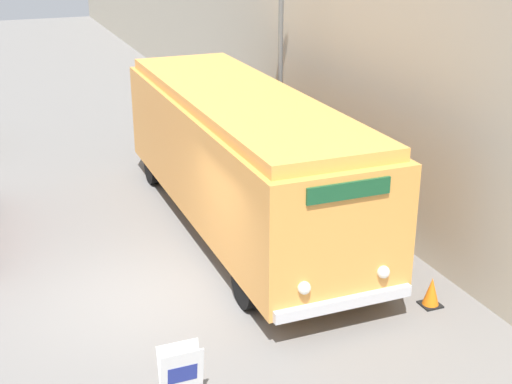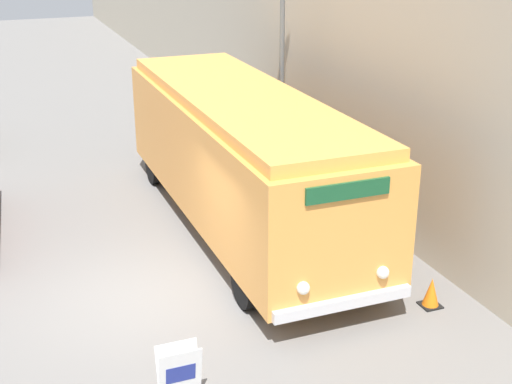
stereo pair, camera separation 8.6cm
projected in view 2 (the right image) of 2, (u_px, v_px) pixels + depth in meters
name	position (u px, v px, depth m)	size (l,w,h in m)	color
ground_plane	(141.00, 299.00, 13.16)	(80.00, 80.00, 0.00)	slate
vintage_bus	(242.00, 153.00, 15.66)	(2.68, 9.78, 3.08)	black
sign_board	(179.00, 372.00, 10.37)	(0.63, 0.32, 0.84)	gray
traffic_cone	(431.00, 293.00, 12.83)	(0.36, 0.36, 0.56)	black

